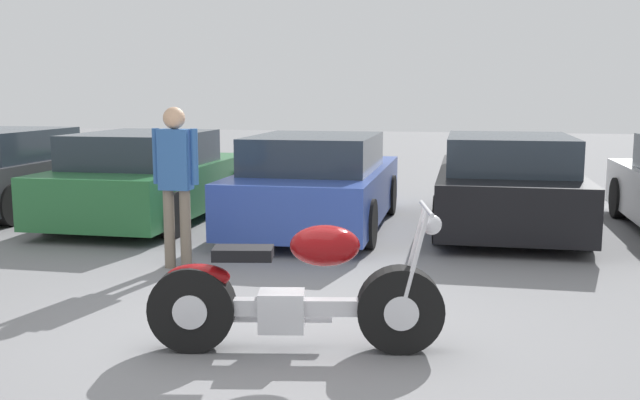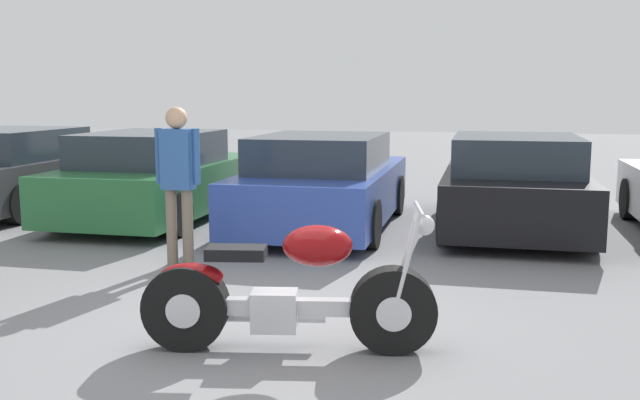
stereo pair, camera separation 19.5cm
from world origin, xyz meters
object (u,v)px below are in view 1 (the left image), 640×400
Objects in this scene: parked_car_black at (507,184)px; parked_car_dark_grey at (7,172)px; motorcycle at (294,294)px; parked_car_blue at (318,184)px; parked_car_green at (149,178)px; person_standing at (176,173)px.

parked_car_dark_grey is at bearing 179.94° from parked_car_black.
parked_car_dark_grey is (-6.11, 5.33, 0.19)m from motorcycle.
parked_car_dark_grey is 1.00× the size of parked_car_black.
parked_car_blue is at bearing -170.15° from parked_car_black.
motorcycle is 5.63m from parked_car_black.
person_standing reaches higher than parked_car_green.
person_standing is (4.26, -3.11, 0.43)m from parked_car_dark_grey.
parked_car_dark_grey is 2.35× the size of person_standing.
parked_car_black is (7.94, -0.01, 0.00)m from parked_car_dark_grey.
parked_car_dark_grey is 1.00× the size of parked_car_blue.
parked_car_green is at bearing 124.65° from motorcycle.
parked_car_green is 2.65m from parked_car_blue.
person_standing reaches higher than parked_car_blue.
parked_car_dark_grey is 2.67m from parked_car_green.
motorcycle is at bearing -55.35° from parked_car_green.
person_standing is at bearing -60.00° from parked_car_green.
parked_car_black reaches higher than motorcycle.
parked_car_black is 2.35× the size of person_standing.
parked_car_black is at bearing 9.85° from parked_car_blue.
parked_car_dark_grey is 7.94m from parked_car_black.
parked_car_blue is 2.35× the size of person_standing.
parked_car_dark_grey is at bearing 138.88° from motorcycle.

